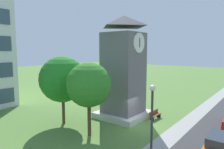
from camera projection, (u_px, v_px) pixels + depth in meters
name	position (u px, v px, depth m)	size (l,w,h in m)	color
ground_plane	(140.00, 126.00, 19.54)	(160.00, 160.00, 0.00)	#567F38
kerb_strip	(173.00, 135.00, 17.61)	(120.00, 1.60, 0.01)	#9E9E99
clock_tower	(123.00, 73.00, 21.85)	(4.86, 4.86, 10.74)	slate
park_bench	(155.00, 115.00, 21.64)	(1.82, 0.55, 0.88)	brown
street_lamp	(152.00, 117.00, 12.07)	(0.36, 0.36, 5.19)	#333338
tree_by_building	(63.00, 79.00, 19.89)	(4.46, 4.46, 6.63)	#513823
tree_near_tower	(89.00, 85.00, 17.01)	(3.72, 3.72, 6.21)	#513823
parked_car_orange	(221.00, 149.00, 13.21)	(4.47, 2.14, 1.69)	orange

